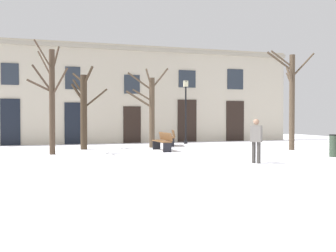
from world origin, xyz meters
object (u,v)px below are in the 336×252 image
(streetlamp, at_px, (186,105))
(bench_back_to_back_left, at_px, (163,141))
(tree_near_facade, at_px, (51,97))
(bench_by_litter_bin, at_px, (171,137))
(tree_center, at_px, (84,108))
(tree_foreground, at_px, (151,109))
(person_crossing_plaza, at_px, (256,139))
(litter_bin, at_px, (334,146))
(tree_right_of_center, at_px, (291,97))

(streetlamp, relative_size, bench_back_to_back_left, 2.07)
(tree_near_facade, xyz_separation_m, bench_by_litter_bin, (6.63, 3.47, -2.05))
(tree_center, distance_m, bench_by_litter_bin, 5.37)
(tree_center, xyz_separation_m, streetlamp, (6.35, 2.36, 0.31))
(tree_near_facade, xyz_separation_m, streetlamp, (7.98, 4.70, -0.14))
(tree_center, bearing_deg, tree_foreground, 2.71)
(bench_back_to_back_left, distance_m, person_crossing_plaza, 6.23)
(litter_bin, relative_size, person_crossing_plaza, 0.58)
(streetlamp, relative_size, person_crossing_plaza, 2.48)
(tree_center, xyz_separation_m, tree_right_of_center, (9.79, -3.47, 0.58))
(tree_near_facade, bearing_deg, tree_center, 55.21)
(tree_center, height_order, person_crossing_plaza, tree_center)
(tree_foreground, distance_m, tree_right_of_center, 7.24)
(litter_bin, height_order, bench_by_litter_bin, litter_bin)
(streetlamp, relative_size, bench_by_litter_bin, 2.12)
(person_crossing_plaza, bearing_deg, litter_bin, 60.98)
(tree_near_facade, relative_size, streetlamp, 1.24)
(tree_foreground, distance_m, litter_bin, 9.38)
(person_crossing_plaza, bearing_deg, tree_near_facade, -172.65)
(streetlamp, distance_m, bench_back_to_back_left, 5.53)
(tree_foreground, bearing_deg, person_crossing_plaza, -78.68)
(streetlamp, xyz_separation_m, litter_bin, (3.07, -9.32, -1.92))
(streetlamp, bearing_deg, bench_by_litter_bin, -137.75)
(tree_foreground, bearing_deg, tree_right_of_center, -30.23)
(tree_center, height_order, bench_back_to_back_left, tree_center)
(streetlamp, height_order, bench_by_litter_bin, streetlamp)
(tree_center, distance_m, tree_near_facade, 2.89)
(tree_center, xyz_separation_m, person_crossing_plaza, (5.19, -8.01, -1.21))
(tree_right_of_center, relative_size, litter_bin, 5.33)
(tree_right_of_center, distance_m, litter_bin, 4.14)
(tree_near_facade, height_order, bench_back_to_back_left, tree_near_facade)
(streetlamp, bearing_deg, tree_foreground, -142.01)
(litter_bin, bearing_deg, bench_by_litter_bin, 118.64)
(person_crossing_plaza, bearing_deg, streetlamp, 130.69)
(bench_by_litter_bin, bearing_deg, person_crossing_plaza, 16.11)
(tree_right_of_center, relative_size, person_crossing_plaza, 3.11)
(litter_bin, bearing_deg, bench_back_to_back_left, 139.81)
(streetlamp, relative_size, litter_bin, 4.24)
(tree_foreground, xyz_separation_m, bench_back_to_back_left, (0.00, -2.18, -1.61))
(tree_right_of_center, bearing_deg, tree_near_facade, 174.38)
(bench_back_to_back_left, distance_m, bench_by_litter_bin, 3.46)
(bench_by_litter_bin, bearing_deg, tree_right_of_center, 61.12)
(tree_foreground, distance_m, bench_by_litter_bin, 2.37)
(tree_foreground, height_order, person_crossing_plaza, tree_foreground)
(tree_right_of_center, xyz_separation_m, bench_back_to_back_left, (-6.23, 1.46, -2.18))
(bench_back_to_back_left, bearing_deg, litter_bin, 49.01)
(tree_near_facade, xyz_separation_m, bench_back_to_back_left, (5.19, 0.33, -2.05))
(tree_right_of_center, distance_m, streetlamp, 6.77)
(litter_bin, xyz_separation_m, person_crossing_plaza, (-4.23, -1.05, 0.40))
(tree_near_facade, distance_m, tree_right_of_center, 11.47)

